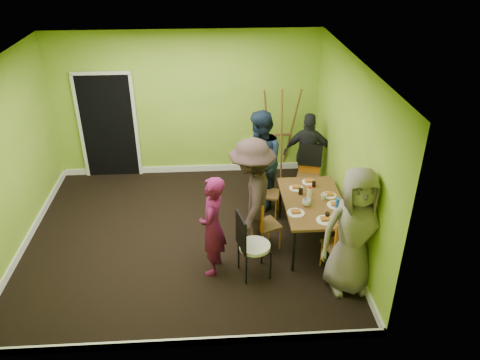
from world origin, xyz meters
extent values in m
plane|color=black|center=(0.00, 0.00, 0.00)|extent=(5.00, 5.00, 0.00)
cube|color=#7AAD2C|center=(0.00, 2.25, 1.40)|extent=(5.00, 0.04, 2.80)
cube|color=#7AAD2C|center=(0.00, -2.25, 1.40)|extent=(5.00, 0.04, 2.80)
cube|color=#7AAD2C|center=(-2.50, 0.00, 1.40)|extent=(0.04, 4.50, 2.80)
cube|color=#7AAD2C|center=(2.50, 0.00, 1.40)|extent=(0.04, 4.50, 2.80)
cube|color=white|center=(0.00, 0.00, 2.80)|extent=(5.00, 4.50, 0.04)
cube|color=black|center=(-1.50, 2.22, 1.02)|extent=(1.00, 0.05, 2.04)
cube|color=white|center=(1.30, 2.22, 0.40)|extent=(0.50, 0.04, 0.55)
cylinder|color=black|center=(1.57, -0.95, 0.35)|extent=(0.04, 0.04, 0.71)
cylinder|color=black|center=(2.35, -0.95, 0.35)|extent=(0.04, 0.04, 0.71)
cylinder|color=black|center=(1.57, 0.43, 0.35)|extent=(0.04, 0.04, 0.71)
cylinder|color=black|center=(2.35, 0.43, 0.35)|extent=(0.04, 0.04, 0.71)
cube|color=brown|center=(1.96, -0.26, 0.73)|extent=(0.90, 1.50, 0.04)
cylinder|color=orange|center=(1.30, 0.76, 0.20)|extent=(0.02, 0.02, 0.40)
cylinder|color=orange|center=(1.21, 0.47, 0.20)|extent=(0.02, 0.02, 0.40)
cylinder|color=orange|center=(1.59, 0.67, 0.20)|extent=(0.02, 0.02, 0.40)
cylinder|color=orange|center=(1.50, 0.38, 0.20)|extent=(0.02, 0.02, 0.40)
cube|color=brown|center=(1.40, 0.57, 0.40)|extent=(0.45, 0.45, 0.04)
cube|color=orange|center=(1.24, 0.62, 0.64)|extent=(0.13, 0.33, 0.44)
cylinder|color=orange|center=(1.04, -0.28, 0.20)|extent=(0.02, 0.02, 0.41)
cylinder|color=orange|center=(1.17, -0.56, 0.20)|extent=(0.02, 0.02, 0.41)
cylinder|color=orange|center=(1.32, -0.15, 0.20)|extent=(0.02, 0.02, 0.41)
cylinder|color=orange|center=(1.45, -0.43, 0.20)|extent=(0.02, 0.02, 0.41)
cube|color=brown|center=(1.25, -0.35, 0.41)|extent=(0.48, 0.48, 0.04)
cube|color=orange|center=(1.09, -0.42, 0.65)|extent=(0.17, 0.32, 0.45)
cylinder|color=orange|center=(2.35, 1.11, 0.22)|extent=(0.03, 0.03, 0.44)
cylinder|color=orange|center=(2.02, 1.20, 0.22)|extent=(0.03, 0.03, 0.44)
cylinder|color=orange|center=(2.25, 0.78, 0.22)|extent=(0.03, 0.03, 0.44)
cylinder|color=orange|center=(1.93, 0.88, 0.22)|extent=(0.03, 0.03, 0.44)
cube|color=brown|center=(2.14, 0.99, 0.44)|extent=(0.49, 0.49, 0.04)
cube|color=orange|center=(2.19, 1.17, 0.71)|extent=(0.37, 0.13, 0.49)
cylinder|color=orange|center=(2.07, -1.19, 0.22)|extent=(0.03, 0.03, 0.44)
cylinder|color=orange|center=(2.40, -1.11, 0.22)|extent=(0.03, 0.03, 0.44)
cylinder|color=orange|center=(2.00, -0.86, 0.22)|extent=(0.03, 0.03, 0.44)
cylinder|color=orange|center=(2.33, -0.79, 0.22)|extent=(0.03, 0.03, 0.44)
cube|color=brown|center=(2.20, -0.99, 0.44)|extent=(0.47, 0.47, 0.04)
cube|color=orange|center=(2.24, -1.17, 0.71)|extent=(0.37, 0.11, 0.49)
cylinder|color=black|center=(0.79, -0.84, 0.24)|extent=(0.03, 0.03, 0.47)
cylinder|color=black|center=(0.88, -1.19, 0.24)|extent=(0.03, 0.03, 0.47)
cylinder|color=black|center=(1.14, -0.76, 0.24)|extent=(0.03, 0.03, 0.47)
cylinder|color=black|center=(1.22, -1.10, 0.24)|extent=(0.03, 0.03, 0.47)
cylinder|color=white|center=(1.01, -0.97, 0.48)|extent=(0.44, 0.44, 0.05)
cube|color=black|center=(0.82, -1.02, 0.75)|extent=(0.13, 0.39, 0.52)
cylinder|color=brown|center=(1.54, 2.10, 0.89)|extent=(0.26, 0.42, 1.78)
cylinder|color=brown|center=(2.00, 2.10, 0.89)|extent=(0.26, 0.42, 1.78)
cylinder|color=brown|center=(1.77, 1.84, 0.89)|extent=(0.04, 0.41, 1.74)
cube|color=brown|center=(1.77, 2.05, 0.83)|extent=(0.48, 0.04, 0.04)
cylinder|color=white|center=(1.77, 0.12, 0.76)|extent=(0.22, 0.22, 0.01)
cylinder|color=white|center=(1.64, -0.58, 0.76)|extent=(0.25, 0.25, 0.01)
cylinder|color=white|center=(2.00, 0.31, 0.76)|extent=(0.23, 0.23, 0.01)
cylinder|color=white|center=(2.02, -0.80, 0.76)|extent=(0.26, 0.26, 0.01)
cylinder|color=white|center=(2.23, -0.13, 0.76)|extent=(0.23, 0.23, 0.01)
cylinder|color=white|center=(2.26, -0.42, 0.76)|extent=(0.26, 0.26, 0.01)
cylinder|color=white|center=(1.89, -0.25, 0.86)|extent=(0.07, 0.07, 0.22)
cylinder|color=#1652AB|center=(2.26, -0.53, 0.84)|extent=(0.07, 0.07, 0.19)
cylinder|color=orange|center=(1.96, -0.06, 0.79)|extent=(0.04, 0.04, 0.07)
cylinder|color=black|center=(1.80, -0.05, 0.80)|extent=(0.07, 0.07, 0.10)
cylinder|color=black|center=(2.05, 0.17, 0.80)|extent=(0.06, 0.06, 0.10)
cylinder|color=black|center=(2.06, -0.74, 0.80)|extent=(0.07, 0.07, 0.10)
imported|color=white|center=(1.83, -0.39, 0.80)|extent=(0.13, 0.13, 0.10)
imported|color=white|center=(2.12, -0.23, 0.79)|extent=(0.09, 0.09, 0.09)
imported|color=#5E103B|center=(0.43, -0.84, 0.75)|extent=(0.47, 0.62, 1.51)
imported|color=#152235|center=(1.26, 0.82, 0.88)|extent=(0.79, 0.95, 1.77)
imported|color=#312320|center=(1.02, -0.37, 0.91)|extent=(0.91, 1.29, 1.82)
imported|color=black|center=(2.19, 1.33, 0.77)|extent=(0.95, 0.54, 1.53)
imported|color=gray|center=(2.27, -1.32, 0.91)|extent=(0.91, 0.61, 1.82)
camera|label=1|loc=(0.47, -6.18, 4.44)|focal=35.00mm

